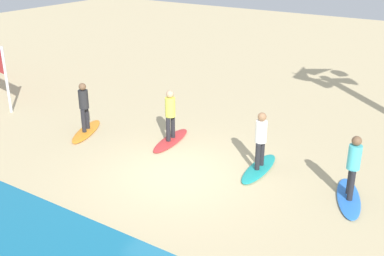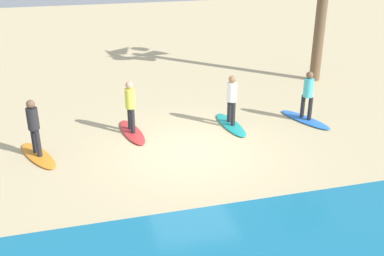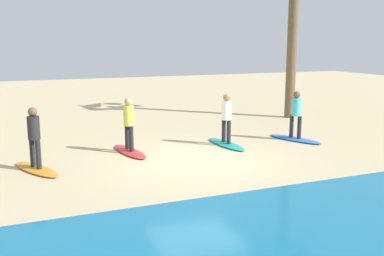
{
  "view_description": "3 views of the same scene",
  "coord_description": "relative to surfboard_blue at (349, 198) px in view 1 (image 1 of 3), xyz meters",
  "views": [
    {
      "loc": [
        -6.73,
        9.46,
        6.13
      ],
      "look_at": [
        0.35,
        -1.26,
        0.89
      ],
      "focal_mm": 44.06,
      "sensor_mm": 36.0,
      "label": 1
    },
    {
      "loc": [
        3.06,
        11.62,
        5.97
      ],
      "look_at": [
        -0.03,
        -0.0,
        0.75
      ],
      "focal_mm": 42.81,
      "sensor_mm": 36.0,
      "label": 2
    },
    {
      "loc": [
        4.92,
        11.61,
        3.46
      ],
      "look_at": [
        -0.42,
        -1.25,
        0.74
      ],
      "focal_mm": 42.16,
      "sensor_mm": 36.0,
      "label": 3
    }
  ],
  "objects": [
    {
      "name": "surfboard_blue",
      "position": [
        0.0,
        0.0,
        0.0
      ],
      "size": [
        1.26,
        2.16,
        0.09
      ],
      "primitive_type": "ellipsoid",
      "rotation": [
        0.0,
        0.0,
        1.93
      ],
      "color": "blue",
      "rests_on": "ground"
    },
    {
      "name": "surfboard_red",
      "position": [
        5.84,
        -0.46,
        0.0
      ],
      "size": [
        0.87,
        2.16,
        0.09
      ],
      "primitive_type": "ellipsoid",
      "rotation": [
        0.0,
        0.0,
        1.72
      ],
      "color": "red",
      "rests_on": "ground"
    },
    {
      "name": "surfboard_teal",
      "position": [
        2.59,
        -0.23,
        0.0
      ],
      "size": [
        0.7,
        2.13,
        0.09
      ],
      "primitive_type": "ellipsoid",
      "rotation": [
        0.0,
        0.0,
        1.64
      ],
      "color": "teal",
      "rests_on": "ground"
    },
    {
      "name": "ground_plane",
      "position": [
        4.35,
        1.28,
        -0.04
      ],
      "size": [
        60.0,
        60.0,
        0.0
      ],
      "primitive_type": "plane",
      "color": "#CCB789"
    },
    {
      "name": "surfer_teal",
      "position": [
        2.59,
        -0.23,
        0.99
      ],
      "size": [
        0.32,
        0.46,
        1.64
      ],
      "color": "#232328",
      "rests_on": "surfboard_teal"
    },
    {
      "name": "surfer_blue",
      "position": [
        0.0,
        0.0,
        0.99
      ],
      "size": [
        0.32,
        0.44,
        1.64
      ],
      "color": "#232328",
      "rests_on": "surfboard_blue"
    },
    {
      "name": "surfer_orange",
      "position": [
        8.66,
        0.49,
        0.99
      ],
      "size": [
        0.32,
        0.43,
        1.64
      ],
      "color": "#232328",
      "rests_on": "surfboard_orange"
    },
    {
      "name": "surfboard_orange",
      "position": [
        8.66,
        0.49,
        0.0
      ],
      "size": [
        1.37,
        2.15,
        0.09
      ],
      "primitive_type": "ellipsoid",
      "rotation": [
        0.0,
        0.0,
        1.99
      ],
      "color": "orange",
      "rests_on": "ground"
    },
    {
      "name": "surfer_red",
      "position": [
        5.84,
        -0.46,
        0.99
      ],
      "size": [
        0.32,
        0.46,
        1.64
      ],
      "color": "#232328",
      "rests_on": "surfboard_red"
    }
  ]
}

